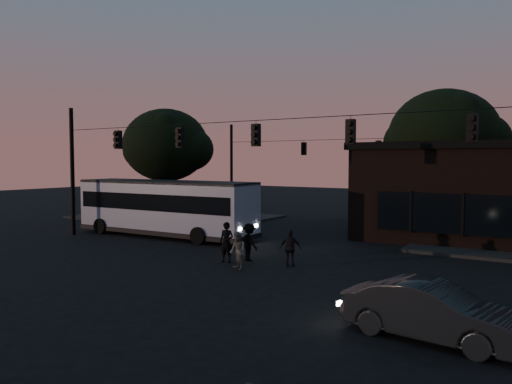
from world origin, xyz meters
The scene contains 13 objects.
ground centered at (0.00, 0.00, 0.00)m, with size 120.00×120.00×0.00m, color black.
sidewalk_far_left centered at (-14.00, 14.00, 0.07)m, with size 14.00×10.00×0.15m, color black.
building centered at (9.00, 15.97, 2.71)m, with size 15.40×10.41×5.40m.
tree_behind centered at (4.00, 22.00, 6.19)m, with size 7.60×7.60×9.43m.
tree_left centered at (-14.00, 13.00, 5.57)m, with size 6.40×6.40×8.30m.
signal_rig_near centered at (0.00, 4.00, 4.45)m, with size 26.24×0.30×7.50m.
signal_rig_far centered at (0.00, 20.00, 4.20)m, with size 26.24×0.30×7.50m.
bus centered at (-7.99, 6.54, 1.82)m, with size 11.61×3.14×3.25m.
car centered at (9.30, -2.31, 0.72)m, with size 1.52×4.35×1.43m, color black.
pedestrian_a centered at (-0.52, 2.46, 0.88)m, with size 0.64×0.42×1.76m, color black.
pedestrian_b centered at (0.69, 1.58, 0.77)m, with size 0.75×0.58×1.54m, color #54554D.
pedestrian_c centered at (2.23, 3.20, 0.78)m, with size 0.91×0.38×1.55m, color black.
pedestrian_d centered at (0.10, 3.30, 0.82)m, with size 1.06×0.61×1.65m, color black.
Camera 1 is at (12.26, -14.73, 4.40)m, focal length 35.00 mm.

